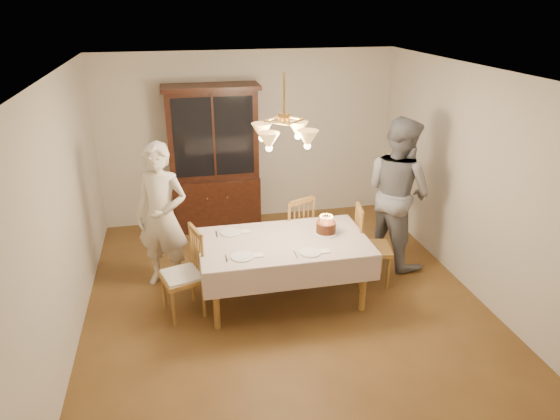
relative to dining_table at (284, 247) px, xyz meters
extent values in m
plane|color=brown|center=(0.00, 0.00, -0.68)|extent=(5.00, 5.00, 0.00)
plane|color=white|center=(0.00, 0.00, 1.92)|extent=(5.00, 5.00, 0.00)
plane|color=beige|center=(0.00, 2.50, 0.62)|extent=(4.50, 0.00, 4.50)
plane|color=beige|center=(0.00, -2.50, 0.62)|extent=(4.50, 0.00, 4.50)
plane|color=beige|center=(-2.25, 0.00, 0.62)|extent=(0.00, 5.00, 5.00)
plane|color=beige|center=(2.25, 0.00, 0.62)|extent=(0.00, 5.00, 5.00)
cube|color=olive|center=(0.00, 0.00, 0.05)|extent=(1.80, 1.00, 0.04)
cube|color=beige|center=(0.00, 0.00, 0.07)|extent=(1.90, 1.10, 0.01)
cylinder|color=olive|center=(-0.82, -0.42, -0.33)|extent=(0.07, 0.07, 0.71)
cylinder|color=olive|center=(0.82, -0.42, -0.33)|extent=(0.07, 0.07, 0.71)
cylinder|color=olive|center=(-0.82, 0.42, -0.33)|extent=(0.07, 0.07, 0.71)
cylinder|color=olive|center=(0.82, 0.42, -0.33)|extent=(0.07, 0.07, 0.71)
cube|color=black|center=(-0.56, 2.23, -0.28)|extent=(1.30, 0.50, 0.80)
cube|color=black|center=(-0.56, 2.28, 0.77)|extent=(1.30, 0.40, 1.30)
cube|color=black|center=(-0.56, 2.08, 0.77)|extent=(1.14, 0.01, 1.14)
cube|color=black|center=(-0.56, 2.23, 1.45)|extent=(1.38, 0.54, 0.06)
cube|color=olive|center=(0.29, 0.78, -0.23)|extent=(0.57, 0.56, 0.05)
cube|color=olive|center=(0.36, 0.60, 0.29)|extent=(0.38, 0.19, 0.06)
cylinder|color=olive|center=(0.38, 1.00, -0.47)|extent=(0.04, 0.04, 0.43)
cylinder|color=olive|center=(0.05, 0.86, -0.47)|extent=(0.04, 0.04, 0.43)
cylinder|color=olive|center=(0.52, 0.69, -0.47)|extent=(0.04, 0.04, 0.43)
cylinder|color=olive|center=(0.19, 0.55, -0.47)|extent=(0.04, 0.04, 0.43)
cube|color=olive|center=(-1.16, -0.05, -0.23)|extent=(0.53, 0.54, 0.05)
cube|color=olive|center=(-0.97, 0.00, 0.29)|extent=(0.15, 0.39, 0.06)
cylinder|color=olive|center=(-1.37, 0.08, -0.47)|extent=(0.04, 0.04, 0.43)
cylinder|color=olive|center=(-1.27, -0.27, -0.47)|extent=(0.04, 0.04, 0.43)
cylinder|color=olive|center=(-1.04, 0.17, -0.47)|extent=(0.04, 0.04, 0.43)
cylinder|color=olive|center=(-0.94, -0.18, -0.47)|extent=(0.04, 0.04, 0.43)
cube|color=white|center=(-1.16, -0.05, -0.20)|extent=(0.48, 0.49, 0.03)
cube|color=olive|center=(1.15, 0.16, -0.23)|extent=(0.50, 0.51, 0.05)
cube|color=olive|center=(0.97, 0.20, 0.29)|extent=(0.11, 0.40, 0.06)
cylinder|color=olive|center=(1.29, -0.05, -0.47)|extent=(0.04, 0.04, 0.43)
cylinder|color=olive|center=(1.35, 0.30, -0.47)|extent=(0.04, 0.04, 0.43)
cylinder|color=olive|center=(0.95, 0.02, -0.47)|extent=(0.04, 0.04, 0.43)
cylinder|color=olive|center=(1.02, 0.37, -0.47)|extent=(0.04, 0.04, 0.43)
imported|color=white|center=(-1.33, 0.65, 0.21)|extent=(0.77, 0.66, 1.79)
imported|color=slate|center=(1.64, 0.63, 0.29)|extent=(1.05, 1.16, 1.96)
cylinder|color=white|center=(0.52, 0.09, 0.08)|extent=(0.30, 0.30, 0.01)
cylinder|color=#3C1A0D|center=(0.52, 0.09, 0.15)|extent=(0.23, 0.23, 0.12)
cylinder|color=#598CD8|center=(0.59, 0.09, 0.25)|extent=(0.01, 0.01, 0.07)
sphere|color=#FFB23F|center=(0.59, 0.09, 0.29)|extent=(0.01, 0.01, 0.01)
cylinder|color=pink|center=(0.58, 0.12, 0.25)|extent=(0.01, 0.01, 0.07)
sphere|color=#FFB23F|center=(0.58, 0.12, 0.29)|extent=(0.01, 0.01, 0.01)
cylinder|color=#EACC66|center=(0.57, 0.14, 0.25)|extent=(0.01, 0.01, 0.07)
sphere|color=#FFB23F|center=(0.57, 0.14, 0.29)|extent=(0.01, 0.01, 0.01)
cylinder|color=#598CD8|center=(0.54, 0.16, 0.25)|extent=(0.01, 0.01, 0.07)
sphere|color=#FFB23F|center=(0.54, 0.16, 0.29)|extent=(0.01, 0.01, 0.01)
cylinder|color=pink|center=(0.51, 0.16, 0.25)|extent=(0.01, 0.01, 0.07)
sphere|color=#FFB23F|center=(0.51, 0.16, 0.29)|extent=(0.01, 0.01, 0.01)
cylinder|color=#EACC66|center=(0.49, 0.15, 0.25)|extent=(0.01, 0.01, 0.07)
sphere|color=#FFB23F|center=(0.49, 0.15, 0.29)|extent=(0.01, 0.01, 0.01)
cylinder|color=#598CD8|center=(0.47, 0.13, 0.25)|extent=(0.01, 0.01, 0.07)
sphere|color=#FFB23F|center=(0.47, 0.13, 0.29)|extent=(0.01, 0.01, 0.01)
cylinder|color=pink|center=(0.45, 0.11, 0.25)|extent=(0.01, 0.01, 0.07)
sphere|color=#FFB23F|center=(0.45, 0.11, 0.29)|extent=(0.01, 0.01, 0.01)
cylinder|color=#EACC66|center=(0.45, 0.08, 0.25)|extent=(0.01, 0.01, 0.07)
sphere|color=#FFB23F|center=(0.45, 0.08, 0.29)|extent=(0.01, 0.01, 0.01)
cylinder|color=#598CD8|center=(0.47, 0.05, 0.25)|extent=(0.01, 0.01, 0.07)
sphere|color=#FFB23F|center=(0.47, 0.05, 0.29)|extent=(0.01, 0.01, 0.01)
cylinder|color=pink|center=(0.49, 0.03, 0.25)|extent=(0.01, 0.01, 0.07)
sphere|color=#FFB23F|center=(0.49, 0.03, 0.29)|extent=(0.01, 0.01, 0.01)
cylinder|color=#EACC66|center=(0.51, 0.02, 0.25)|extent=(0.01, 0.01, 0.07)
sphere|color=#FFB23F|center=(0.51, 0.02, 0.29)|extent=(0.01, 0.01, 0.01)
cylinder|color=#598CD8|center=(0.54, 0.03, 0.25)|extent=(0.01, 0.01, 0.07)
sphere|color=#FFB23F|center=(0.54, 0.03, 0.29)|extent=(0.01, 0.01, 0.01)
cylinder|color=pink|center=(0.57, 0.04, 0.25)|extent=(0.01, 0.01, 0.07)
sphere|color=#FFB23F|center=(0.57, 0.04, 0.29)|extent=(0.01, 0.01, 0.01)
cylinder|color=#EACC66|center=(0.58, 0.06, 0.25)|extent=(0.01, 0.01, 0.07)
sphere|color=#FFB23F|center=(0.58, 0.06, 0.29)|extent=(0.01, 0.01, 0.01)
cylinder|color=white|center=(-0.51, -0.29, 0.08)|extent=(0.25, 0.25, 0.02)
cube|color=silver|center=(-0.68, -0.29, 0.08)|extent=(0.01, 0.16, 0.01)
cube|color=white|center=(-0.34, -0.29, 0.08)|extent=(0.10, 0.10, 0.01)
cylinder|color=white|center=(0.21, -0.35, 0.08)|extent=(0.23, 0.23, 0.02)
cube|color=silver|center=(0.05, -0.35, 0.08)|extent=(0.01, 0.16, 0.01)
cube|color=white|center=(0.38, -0.35, 0.08)|extent=(0.10, 0.10, 0.01)
cylinder|color=white|center=(-0.55, 0.32, 0.08)|extent=(0.25, 0.25, 0.02)
cube|color=silver|center=(-0.73, 0.32, 0.08)|extent=(0.01, 0.16, 0.01)
cube|color=white|center=(-0.38, 0.32, 0.08)|extent=(0.10, 0.10, 0.01)
cylinder|color=#BF8C3F|center=(0.00, 0.00, 1.72)|extent=(0.02, 0.02, 0.40)
cylinder|color=#BF8C3F|center=(0.00, 0.00, 1.47)|extent=(0.12, 0.12, 0.10)
cone|color=#D8994C|center=(0.20, 0.20, 1.29)|extent=(0.22, 0.22, 0.18)
sphere|color=#FFD899|center=(0.20, 0.20, 1.22)|extent=(0.07, 0.07, 0.07)
cone|color=#D8994C|center=(-0.20, 0.20, 1.29)|extent=(0.22, 0.22, 0.18)
sphere|color=#FFD899|center=(-0.20, 0.20, 1.22)|extent=(0.07, 0.07, 0.07)
cone|color=#D8994C|center=(-0.20, -0.20, 1.29)|extent=(0.22, 0.22, 0.18)
sphere|color=#FFD899|center=(-0.20, -0.20, 1.22)|extent=(0.07, 0.07, 0.07)
cone|color=#D8994C|center=(0.20, -0.20, 1.29)|extent=(0.22, 0.22, 0.18)
sphere|color=#FFD899|center=(0.20, -0.20, 1.22)|extent=(0.07, 0.07, 0.07)
camera|label=1|loc=(-1.10, -4.91, 2.58)|focal=32.00mm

